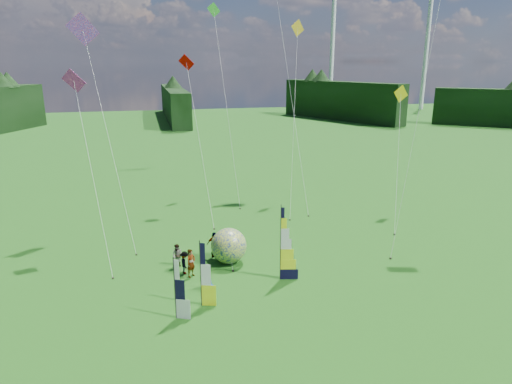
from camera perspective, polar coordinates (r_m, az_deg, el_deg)
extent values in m
plane|color=#22630E|center=(26.46, 4.30, -13.76)|extent=(220.00, 220.00, 0.00)
sphere|color=#001475|center=(30.87, -3.43, -6.73)|extent=(3.19, 3.19, 2.40)
imported|color=#66594C|center=(29.30, -8.13, -8.78)|extent=(0.79, 0.76, 1.82)
imported|color=#66594C|center=(30.87, -9.78, -7.82)|extent=(0.83, 0.70, 1.54)
imported|color=#66594C|center=(29.77, -8.91, -8.72)|extent=(0.39, 0.99, 1.51)
imported|color=#66594C|center=(31.72, -5.22, -6.64)|extent=(1.14, 1.02, 1.87)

